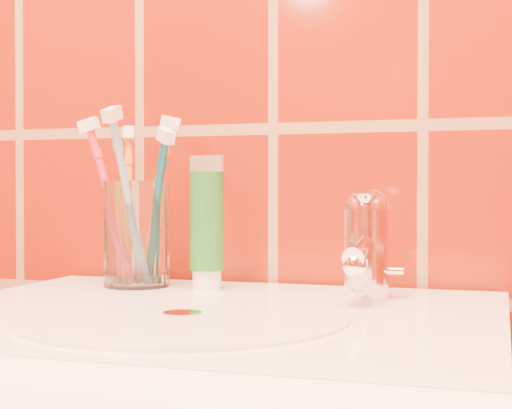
% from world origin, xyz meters
% --- Properties ---
extents(glass_tumbler, '(0.09, 0.09, 0.13)m').
position_xyz_m(glass_tumbler, '(-0.14, 1.11, 0.91)').
color(glass_tumbler, white).
rests_on(glass_tumbler, pedestal_sink).
extents(toothpaste_tube, '(0.04, 0.04, 0.16)m').
position_xyz_m(toothpaste_tube, '(-0.05, 1.11, 0.92)').
color(toothpaste_tube, white).
rests_on(toothpaste_tube, pedestal_sink).
extents(faucet, '(0.05, 0.11, 0.12)m').
position_xyz_m(faucet, '(0.14, 1.09, 0.91)').
color(faucet, white).
rests_on(faucet, pedestal_sink).
extents(toothbrush_0, '(0.14, 0.13, 0.20)m').
position_xyz_m(toothbrush_0, '(-0.11, 1.10, 0.94)').
color(toothbrush_0, '#0B5060').
rests_on(toothbrush_0, glass_tumbler).
extents(toothbrush_1, '(0.05, 0.15, 0.23)m').
position_xyz_m(toothbrush_1, '(-0.14, 1.08, 0.95)').
color(toothbrush_1, '#6EA1C4').
rests_on(toothbrush_1, glass_tumbler).
extents(toothbrush_2, '(0.07, 0.09, 0.20)m').
position_xyz_m(toothbrush_2, '(-0.16, 1.12, 0.95)').
color(toothbrush_2, orange).
rests_on(toothbrush_2, glass_tumbler).
extents(toothbrush_3, '(0.10, 0.09, 0.21)m').
position_xyz_m(toothbrush_3, '(-0.17, 1.10, 0.95)').
color(toothbrush_3, '#C0293E').
rests_on(toothbrush_3, glass_tumbler).
extents(toothbrush_4, '(0.09, 0.08, 0.21)m').
position_xyz_m(toothbrush_4, '(-0.13, 1.13, 0.95)').
color(toothbrush_4, orange).
rests_on(toothbrush_4, glass_tumbler).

